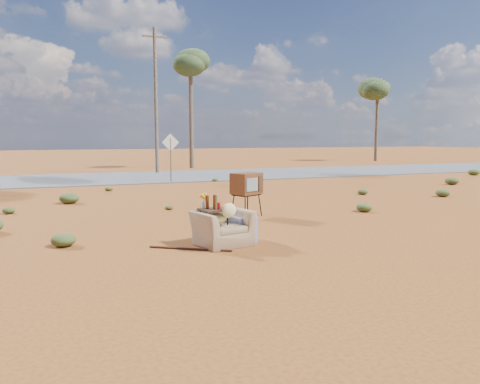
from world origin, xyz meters
name	(u,v)px	position (x,y,z in m)	size (l,w,h in m)	color
ground	(235,238)	(0.00, 0.00, 0.00)	(140.00, 140.00, 0.00)	brown
highway	(128,178)	(0.00, 15.00, 0.02)	(140.00, 7.00, 0.04)	#565659
armchair	(225,223)	(-0.37, -0.46, 0.41)	(1.28, 1.00, 0.88)	#8D6E4D
tv_unit	(247,184)	(1.21, 2.31, 0.84)	(0.86, 0.79, 1.12)	black
side_table	(212,208)	(-0.63, -0.40, 0.72)	(0.55, 0.55, 0.98)	#342113
rusty_bar	(190,249)	(-1.13, -0.67, 0.02)	(0.04, 0.04, 1.57)	#4A2013
road_sign	(171,149)	(1.50, 12.00, 1.50)	(0.78, 0.06, 2.19)	brown
eucalyptus_center	(191,68)	(5.00, 21.00, 6.43)	(3.20, 3.20, 7.60)	brown
eucalyptus_right	(378,90)	(22.00, 24.00, 5.94)	(3.20, 3.20, 7.10)	brown
utility_pole_center	(156,99)	(2.00, 17.50, 4.15)	(1.40, 0.20, 8.00)	brown
scrub_patch	(153,204)	(-0.82, 4.41, 0.14)	(17.49, 8.07, 0.33)	#4B5926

